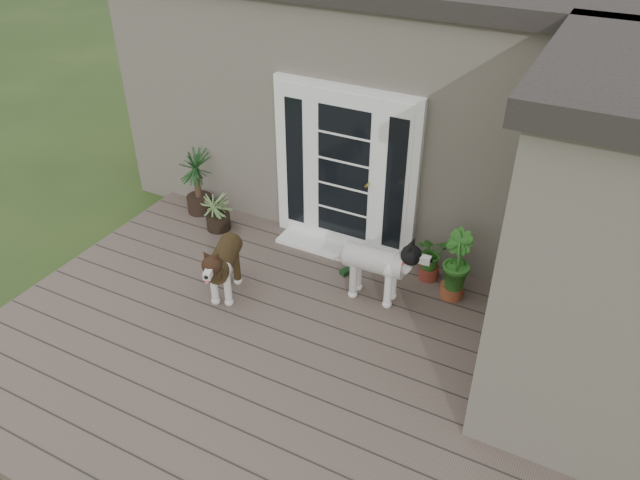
% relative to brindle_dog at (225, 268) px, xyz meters
% --- Properties ---
extents(deck, '(6.20, 4.60, 0.12)m').
position_rel_brindle_dog_xyz_m(deck, '(0.95, -0.62, -0.43)').
color(deck, '#6B5B4C').
rests_on(deck, ground).
extents(house_main, '(7.40, 4.00, 3.10)m').
position_rel_brindle_dog_xyz_m(house_main, '(0.95, 3.63, 1.06)').
color(house_main, '#665E54').
rests_on(house_main, ground).
extents(house_wing, '(1.60, 2.40, 3.10)m').
position_rel_brindle_dog_xyz_m(house_wing, '(3.85, 0.48, 1.06)').
color(house_wing, '#665E54').
rests_on(house_wing, ground).
extents(door_unit, '(1.90, 0.14, 2.15)m').
position_rel_brindle_dog_xyz_m(door_unit, '(0.75, 1.58, 0.71)').
color(door_unit, white).
rests_on(door_unit, deck).
extents(door_step, '(1.60, 0.40, 0.05)m').
position_rel_brindle_dog_xyz_m(door_step, '(0.75, 1.38, -0.34)').
color(door_step, white).
rests_on(door_step, deck).
extents(brindle_dog, '(0.64, 0.96, 0.74)m').
position_rel_brindle_dog_xyz_m(brindle_dog, '(0.00, 0.00, 0.00)').
color(brindle_dog, '#3B2B15').
rests_on(brindle_dog, deck).
extents(white_dog, '(0.95, 0.44, 0.78)m').
position_rel_brindle_dog_xyz_m(white_dog, '(1.55, 0.72, 0.02)').
color(white_dog, white).
rests_on(white_dog, deck).
extents(spider_plant, '(0.64, 0.64, 0.58)m').
position_rel_brindle_dog_xyz_m(spider_plant, '(-0.92, 1.13, -0.08)').
color(spider_plant, '#80985E').
rests_on(spider_plant, deck).
extents(yucca, '(0.88, 0.88, 0.97)m').
position_rel_brindle_dog_xyz_m(yucca, '(-1.42, 1.38, 0.11)').
color(yucca, '#113316').
rests_on(yucca, deck).
extents(herb_a, '(0.54, 0.54, 0.49)m').
position_rel_brindle_dog_xyz_m(herb_a, '(2.00, 1.38, -0.13)').
color(herb_a, '#164E18').
rests_on(herb_a, deck).
extents(herb_b, '(0.60, 0.60, 0.64)m').
position_rel_brindle_dog_xyz_m(herb_b, '(2.36, 1.16, -0.05)').
color(herb_b, '#185519').
rests_on(herb_b, deck).
extents(herb_c, '(0.52, 0.52, 0.60)m').
position_rel_brindle_dog_xyz_m(herb_c, '(3.07, 1.38, -0.07)').
color(herb_c, '#17521C').
rests_on(herb_c, deck).
extents(sapling, '(0.63, 0.63, 1.63)m').
position_rel_brindle_dog_xyz_m(sapling, '(3.21, 0.83, 0.45)').
color(sapling, '#20661D').
rests_on(sapling, deck).
extents(clog_left, '(0.27, 0.34, 0.09)m').
position_rel_brindle_dog_xyz_m(clog_left, '(1.19, 1.28, -0.32)').
color(clog_left, black).
rests_on(clog_left, deck).
extents(clog_right, '(0.24, 0.31, 0.08)m').
position_rel_brindle_dog_xyz_m(clog_right, '(1.10, 1.03, -0.33)').
color(clog_right, '#143315').
rests_on(clog_right, deck).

